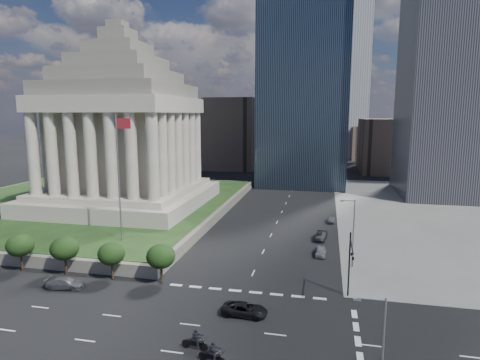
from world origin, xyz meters
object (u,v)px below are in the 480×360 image
(street_lamp_south, at_px, (380,358))
(street_lamp_north, at_px, (352,229))
(traffic_signal_ne, at_px, (350,260))
(parked_sedan_mid, at_px, (321,236))
(war_memorial, at_px, (122,116))
(parked_sedan_near, at_px, (321,251))
(suv_grey, at_px, (65,283))
(flagpole, at_px, (119,171))
(pickup_truck, at_px, (245,309))
(motorcycle_trail, at_px, (195,339))
(parked_sedan_far, at_px, (331,220))
(motorcycle_lead, at_px, (212,353))

(street_lamp_south, bearing_deg, street_lamp_north, 90.00)
(traffic_signal_ne, distance_m, parked_sedan_mid, 24.07)
(war_memorial, bearing_deg, parked_sedan_near, -23.74)
(traffic_signal_ne, height_order, street_lamp_south, street_lamp_south)
(parked_sedan_mid, bearing_deg, suv_grey, -132.11)
(parked_sedan_near, bearing_deg, traffic_signal_ne, -75.83)
(flagpole, xyz_separation_m, traffic_signal_ne, (34.33, -10.30, -7.86))
(street_lamp_north, bearing_deg, pickup_truck, -125.68)
(war_memorial, bearing_deg, traffic_signal_ne, -36.42)
(war_memorial, distance_m, suv_grey, 44.72)
(motorcycle_trail, bearing_deg, war_memorial, 130.40)
(pickup_truck, relative_size, parked_sedan_near, 1.25)
(parked_sedan_near, bearing_deg, flagpole, -169.27)
(parked_sedan_near, xyz_separation_m, parked_sedan_mid, (0.00, 7.99, 0.06))
(parked_sedan_far, bearing_deg, street_lamp_south, -82.07)
(street_lamp_south, height_order, parked_sedan_mid, street_lamp_south)
(street_lamp_north, bearing_deg, parked_sedan_far, 96.02)
(pickup_truck, height_order, parked_sedan_far, pickup_truck)
(pickup_truck, xyz_separation_m, suv_grey, (-23.58, 1.98, -0.01))
(street_lamp_north, xyz_separation_m, motorcycle_lead, (-13.24, -25.83, -4.65))
(street_lamp_south, relative_size, parked_sedan_near, 2.49)
(war_memorial, bearing_deg, street_lamp_south, -48.77)
(parked_sedan_mid, bearing_deg, flagpole, -149.81)
(flagpole, xyz_separation_m, parked_sedan_near, (30.83, 5.09, -12.43))
(street_lamp_north, distance_m, parked_sedan_far, 24.83)
(parked_sedan_near, height_order, parked_sedan_far, parked_sedan_near)
(traffic_signal_ne, bearing_deg, street_lamp_south, -87.59)
(suv_grey, bearing_deg, traffic_signal_ne, -93.06)
(motorcycle_lead, bearing_deg, motorcycle_trail, 153.79)
(traffic_signal_ne, bearing_deg, war_memorial, 143.58)
(street_lamp_south, distance_m, pickup_truck, 19.26)
(pickup_truck, height_order, suv_grey, pickup_truck)
(flagpole, relative_size, motorcycle_lead, 7.35)
(parked_sedan_mid, bearing_deg, traffic_signal_ne, -74.28)
(pickup_truck, height_order, motorcycle_trail, motorcycle_trail)
(street_lamp_south, bearing_deg, parked_sedan_near, 97.03)
(traffic_signal_ne, distance_m, street_lamp_north, 11.34)
(street_lamp_north, height_order, motorcycle_lead, street_lamp_north)
(war_memorial, relative_size, parked_sedan_mid, 8.68)
(parked_sedan_far, relative_size, motorcycle_lead, 1.36)
(war_memorial, distance_m, flagpole, 28.16)
(traffic_signal_ne, relative_size, parked_sedan_far, 2.16)
(flagpole, relative_size, parked_sedan_near, 4.99)
(motorcycle_trail, bearing_deg, street_lamp_north, 63.78)
(street_lamp_north, bearing_deg, motorcycle_lead, -117.14)
(street_lamp_south, bearing_deg, flagpole, 139.53)
(pickup_truck, bearing_deg, parked_sedan_mid, -12.79)
(traffic_signal_ne, height_order, parked_sedan_far, traffic_signal_ne)
(war_memorial, distance_m, parked_sedan_near, 51.34)
(flagpole, distance_m, traffic_signal_ne, 36.69)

